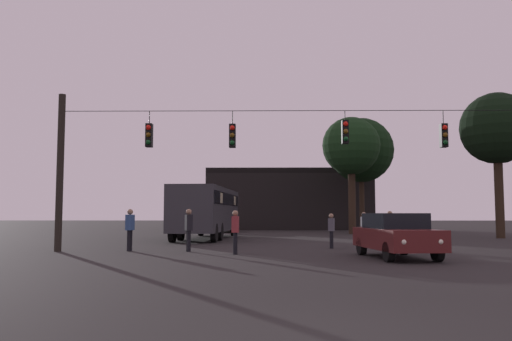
# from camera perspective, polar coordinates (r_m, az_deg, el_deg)

# --- Properties ---
(ground_plane) EXTENTS (168.00, 168.00, 0.00)m
(ground_plane) POSITION_cam_1_polar(r_m,az_deg,el_deg) (31.16, 2.67, -7.43)
(ground_plane) COLOR black
(ground_plane) RESTS_ON ground
(overhead_signal_span) EXTENTS (18.73, 0.44, 6.36)m
(overhead_signal_span) POSITION_cam_1_polar(r_m,az_deg,el_deg) (21.24, 3.67, 1.09)
(overhead_signal_span) COLOR black
(overhead_signal_span) RESTS_ON ground
(city_bus) EXTENTS (3.25, 11.15, 3.00)m
(city_bus) POSITION_cam_1_polar(r_m,az_deg,el_deg) (32.08, -5.28, -4.01)
(city_bus) COLOR #2D2D33
(city_bus) RESTS_ON ground
(car_near_right) EXTENTS (2.27, 4.48, 1.52)m
(car_near_right) POSITION_cam_1_polar(r_m,az_deg,el_deg) (18.74, 14.87, -6.69)
(car_near_right) COLOR #511919
(car_near_right) RESTS_ON ground
(car_far_left) EXTENTS (1.83, 4.35, 1.52)m
(car_far_left) POSITION_cam_1_polar(r_m,az_deg,el_deg) (43.35, -3.59, -5.60)
(car_far_left) COLOR #511919
(car_far_left) RESTS_ON ground
(pedestrian_crossing_left) EXTENTS (0.27, 0.38, 1.57)m
(pedestrian_crossing_left) POSITION_cam_1_polar(r_m,az_deg,el_deg) (24.76, 11.59, -6.02)
(pedestrian_crossing_left) COLOR black
(pedestrian_crossing_left) RESTS_ON ground
(pedestrian_crossing_center) EXTENTS (0.32, 0.41, 1.51)m
(pedestrian_crossing_center) POSITION_cam_1_polar(r_m,az_deg,el_deg) (23.34, 8.13, -6.26)
(pedestrian_crossing_center) COLOR black
(pedestrian_crossing_center) RESTS_ON ground
(pedestrian_crossing_right) EXTENTS (0.32, 0.41, 1.69)m
(pedestrian_crossing_right) POSITION_cam_1_polar(r_m,az_deg,el_deg) (22.03, -13.45, -5.97)
(pedestrian_crossing_right) COLOR black
(pedestrian_crossing_right) RESTS_ON ground
(pedestrian_near_bus) EXTENTS (0.27, 0.38, 1.63)m
(pedestrian_near_bus) POSITION_cam_1_polar(r_m,az_deg,el_deg) (19.75, -2.24, -6.38)
(pedestrian_near_bus) COLOR black
(pedestrian_near_bus) RESTS_ON ground
(pedestrian_trailing) EXTENTS (0.36, 0.42, 1.69)m
(pedestrian_trailing) POSITION_cam_1_polar(r_m,az_deg,el_deg) (21.28, -7.28, -6.11)
(pedestrian_trailing) COLOR black
(pedestrian_trailing) RESTS_ON ground
(pedestrian_far_side) EXTENTS (0.32, 0.41, 1.62)m
(pedestrian_far_side) POSITION_cam_1_polar(r_m,az_deg,el_deg) (22.81, 14.26, -6.03)
(pedestrian_far_side) COLOR black
(pedestrian_far_side) RESTS_ON ground
(corner_building) EXTENTS (15.42, 9.09, 5.70)m
(corner_building) POSITION_cam_1_polar(r_m,az_deg,el_deg) (52.64, 3.45, -3.20)
(corner_building) COLOR black
(corner_building) RESTS_ON ground
(tree_left_silhouette) EXTENTS (4.30, 4.30, 8.70)m
(tree_left_silhouette) POSITION_cam_1_polar(r_m,az_deg,el_deg) (40.04, 10.23, 2.54)
(tree_left_silhouette) COLOR #2D2116
(tree_left_silhouette) RESTS_ON ground
(tree_behind_building) EXTENTS (4.44, 4.44, 9.02)m
(tree_behind_building) POSITION_cam_1_polar(r_m,az_deg,el_deg) (36.18, 24.53, 4.07)
(tree_behind_building) COLOR #2D2116
(tree_behind_building) RESTS_ON ground
(tree_right_far) EXTENTS (5.42, 5.42, 9.53)m
(tree_right_far) POSITION_cam_1_polar(r_m,az_deg,el_deg) (45.31, 11.27, 2.13)
(tree_right_far) COLOR #2D2116
(tree_right_far) RESTS_ON ground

